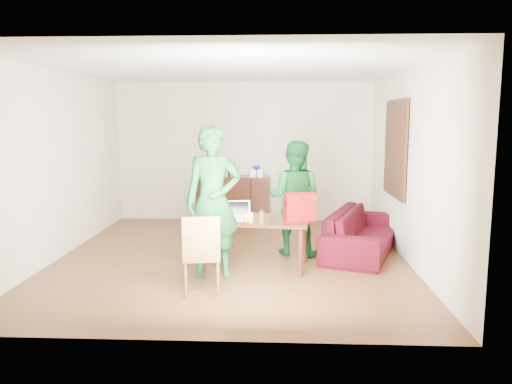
{
  "coord_description": "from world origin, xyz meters",
  "views": [
    {
      "loc": [
        0.68,
        -7.03,
        2.02
      ],
      "look_at": [
        0.37,
        -0.25,
        1.01
      ],
      "focal_mm": 35.0,
      "sensor_mm": 36.0,
      "label": 1
    }
  ],
  "objects_px": {
    "person_far": "(294,198)",
    "red_bag": "(300,209)",
    "table": "(255,224)",
    "person_near": "(213,202)",
    "sofa": "(363,232)",
    "laptop": "(239,216)",
    "chair": "(202,270)",
    "bottle": "(262,217)"
  },
  "relations": [
    {
      "from": "person_far",
      "to": "sofa",
      "type": "relative_size",
      "value": 0.79
    },
    {
      "from": "bottle",
      "to": "sofa",
      "type": "height_order",
      "value": "bottle"
    },
    {
      "from": "person_near",
      "to": "red_bag",
      "type": "height_order",
      "value": "person_near"
    },
    {
      "from": "bottle",
      "to": "person_near",
      "type": "bearing_deg",
      "value": -176.48
    },
    {
      "from": "chair",
      "to": "bottle",
      "type": "xyz_separation_m",
      "value": [
        0.67,
        0.68,
        0.5
      ]
    },
    {
      "from": "laptop",
      "to": "table",
      "type": "bearing_deg",
      "value": 8.85
    },
    {
      "from": "table",
      "to": "person_far",
      "type": "bearing_deg",
      "value": 59.7
    },
    {
      "from": "person_near",
      "to": "person_far",
      "type": "bearing_deg",
      "value": 38.13
    },
    {
      "from": "table",
      "to": "chair",
      "type": "xyz_separation_m",
      "value": [
        -0.58,
        -1.03,
        -0.32
      ]
    },
    {
      "from": "table",
      "to": "sofa",
      "type": "bearing_deg",
      "value": 35.24
    },
    {
      "from": "laptop",
      "to": "red_bag",
      "type": "xyz_separation_m",
      "value": [
        0.81,
        0.01,
        0.1
      ]
    },
    {
      "from": "laptop",
      "to": "chair",
      "type": "bearing_deg",
      "value": -119.33
    },
    {
      "from": "person_near",
      "to": "bottle",
      "type": "bearing_deg",
      "value": -4.35
    },
    {
      "from": "table",
      "to": "bottle",
      "type": "relative_size",
      "value": 7.97
    },
    {
      "from": "person_near",
      "to": "red_bag",
      "type": "xyz_separation_m",
      "value": [
        1.11,
        0.33,
        -0.14
      ]
    },
    {
      "from": "table",
      "to": "person_far",
      "type": "relative_size",
      "value": 0.9
    },
    {
      "from": "table",
      "to": "sofa",
      "type": "xyz_separation_m",
      "value": [
        1.58,
        0.85,
        -0.28
      ]
    },
    {
      "from": "person_near",
      "to": "chair",
      "type": "bearing_deg",
      "value": -103.01
    },
    {
      "from": "person_near",
      "to": "laptop",
      "type": "distance_m",
      "value": 0.5
    },
    {
      "from": "person_far",
      "to": "bottle",
      "type": "relative_size",
      "value": 8.82
    },
    {
      "from": "bottle",
      "to": "sofa",
      "type": "distance_m",
      "value": 1.96
    },
    {
      "from": "red_bag",
      "to": "table",
      "type": "bearing_deg",
      "value": 163.19
    },
    {
      "from": "person_far",
      "to": "red_bag",
      "type": "xyz_separation_m",
      "value": [
        0.05,
        -0.77,
        -0.02
      ]
    },
    {
      "from": "person_near",
      "to": "person_far",
      "type": "xyz_separation_m",
      "value": [
        1.06,
        1.1,
        -0.12
      ]
    },
    {
      "from": "red_bag",
      "to": "sofa",
      "type": "bearing_deg",
      "value": 31.51
    },
    {
      "from": "person_far",
      "to": "sofa",
      "type": "bearing_deg",
      "value": -156.8
    },
    {
      "from": "chair",
      "to": "bottle",
      "type": "distance_m",
      "value": 1.08
    },
    {
      "from": "person_near",
      "to": "red_bag",
      "type": "distance_m",
      "value": 1.17
    },
    {
      "from": "chair",
      "to": "bottle",
      "type": "relative_size",
      "value": 4.87
    },
    {
      "from": "chair",
      "to": "sofa",
      "type": "height_order",
      "value": "chair"
    },
    {
      "from": "red_bag",
      "to": "sofa",
      "type": "height_order",
      "value": "red_bag"
    },
    {
      "from": "laptop",
      "to": "bottle",
      "type": "distance_m",
      "value": 0.42
    },
    {
      "from": "person_near",
      "to": "laptop",
      "type": "height_order",
      "value": "person_near"
    },
    {
      "from": "person_far",
      "to": "bottle",
      "type": "xyz_separation_m",
      "value": [
        -0.44,
        -1.06,
        -0.07
      ]
    },
    {
      "from": "sofa",
      "to": "red_bag",
      "type": "bearing_deg",
      "value": 152.37
    },
    {
      "from": "person_near",
      "to": "person_far",
      "type": "relative_size",
      "value": 1.14
    },
    {
      "from": "person_near",
      "to": "sofa",
      "type": "height_order",
      "value": "person_near"
    },
    {
      "from": "sofa",
      "to": "table",
      "type": "bearing_deg",
      "value": 137.96
    },
    {
      "from": "chair",
      "to": "person_near",
      "type": "relative_size",
      "value": 0.48
    },
    {
      "from": "chair",
      "to": "person_far",
      "type": "height_order",
      "value": "person_far"
    },
    {
      "from": "table",
      "to": "bottle",
      "type": "distance_m",
      "value": 0.4
    },
    {
      "from": "person_far",
      "to": "laptop",
      "type": "distance_m",
      "value": 1.1
    }
  ]
}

